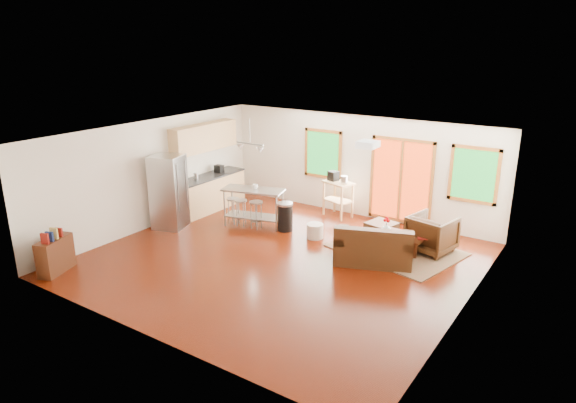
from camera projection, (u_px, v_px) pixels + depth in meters
The scene contains 29 objects.
floor at pixel (280, 260), 10.73m from camera, with size 7.50×7.00×0.02m, color #3A0D02.
ceiling at pixel (279, 136), 9.93m from camera, with size 7.50×7.00×0.02m, color white.
back_wall at pixel (358, 166), 13.11m from camera, with size 7.50×0.02×2.60m, color white.
left_wall at pixel (151, 174), 12.31m from camera, with size 0.02×7.00×2.60m, color white.
right_wall at pixel (470, 239), 8.34m from camera, with size 0.02×7.00×2.60m, color white.
front_wall at pixel (144, 261), 7.55m from camera, with size 7.50×0.02×2.60m, color white.
window_left at pixel (323, 154), 13.53m from camera, with size 1.10×0.05×1.30m.
french_doors at pixel (401, 181), 12.49m from camera, with size 1.60×0.05×2.10m.
window_right at pixel (474, 175), 11.47m from camera, with size 1.10×0.05×1.30m.
rug at pixel (396, 250), 11.20m from camera, with size 2.52×1.94×0.03m, color #526641.
loveseat at pixel (374, 248), 10.50m from camera, with size 1.78×1.38×0.83m.
coffee_table at pixel (402, 237), 11.05m from camera, with size 0.99×0.63×0.38m.
armchair at pixel (432, 232), 11.01m from camera, with size 0.87×0.82×0.90m, color black.
ottoman at pixel (381, 231), 11.78m from camera, with size 0.59×0.59×0.39m, color black.
pouf at pixel (315, 231), 11.85m from camera, with size 0.39×0.39×0.34m, color beige.
vase at pixel (386, 227), 11.08m from camera, with size 0.26×0.27×0.35m.
book at pixel (418, 232), 10.78m from camera, with size 0.20×0.03×0.27m, color maroon.
cabinets at pixel (208, 176), 13.63m from camera, with size 0.64×2.24×2.30m.
refrigerator at pixel (169, 192), 12.33m from camera, with size 0.90×0.88×1.79m.
island at pixel (253, 201), 12.48m from camera, with size 1.58×0.97×0.94m.
cup at pixel (255, 186), 12.38m from camera, with size 0.13×0.10×0.13m, color white.
bar_stool_a at pixel (233, 205), 12.69m from camera, with size 0.31×0.31×0.65m.
bar_stool_b at pixel (241, 206), 12.55m from camera, with size 0.40×0.40×0.66m.
bar_stool_c at pixel (256, 209), 12.32m from camera, with size 0.34×0.34×0.69m.
trash_can at pixel (285, 216), 12.26m from camera, with size 0.45×0.45×0.69m.
kitchen_cart at pixel (338, 187), 13.11m from camera, with size 0.88×0.70×1.17m.
bookshelf at pixel (55, 255), 10.06m from camera, with size 0.56×0.85×0.93m.
ceiling_flush at pixel (368, 144), 9.58m from camera, with size 0.35×0.35×0.12m, color white.
pendant_light at pixel (250, 148), 12.34m from camera, with size 0.80×0.18×0.79m.
Camera 1 is at (5.60, -8.09, 4.44)m, focal length 32.00 mm.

